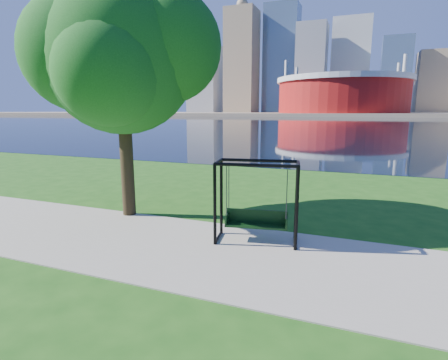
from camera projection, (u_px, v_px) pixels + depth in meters
The scene contains 8 objects.
ground at pixel (227, 246), 8.61m from camera, with size 900.00×900.00×0.00m, color #1E5114.
path at pixel (219, 253), 8.15m from camera, with size 120.00×4.00×0.03m, color #9E937F.
river at pixel (351, 122), 101.84m from camera, with size 900.00×180.00×0.02m, color black.
far_bank at pixel (358, 114), 288.11m from camera, with size 900.00×228.00×2.00m, color #937F60.
stadium at pixel (342, 94), 224.21m from camera, with size 83.00×83.00×32.00m.
skyline at pixel (356, 72), 295.10m from camera, with size 392.00×66.00×96.50m.
swing at pixel (257, 204), 8.69m from camera, with size 2.15×1.23×2.08m.
park_tree at pixel (121, 55), 10.31m from camera, with size 5.68×5.13×7.06m.
Camera 1 is at (2.89, -7.60, 3.27)m, focal length 28.00 mm.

